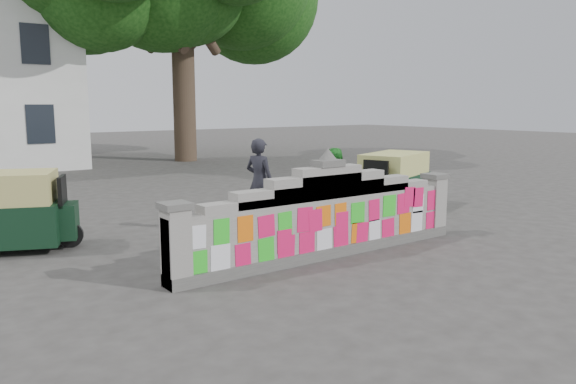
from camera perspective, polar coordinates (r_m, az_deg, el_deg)
name	(u,v)px	position (r m, az deg, el deg)	size (l,w,h in m)	color
ground	(327,256)	(10.52, 3.96, -6.53)	(100.00, 100.00, 0.00)	#383533
parapet_wall	(327,217)	(10.34, 4.03, -2.53)	(6.48, 0.44, 2.01)	#4C4C49
cyclist_bike	(260,210)	(12.09, -2.89, -1.86)	(0.72, 2.06, 1.08)	black
cyclist_rider	(260,193)	(12.02, -2.91, -0.09)	(0.67, 0.44, 1.84)	black
pedestrian	(336,188)	(12.89, 4.88, 0.44)	(0.88, 0.69, 1.81)	green
rickshaw_right	(393,180)	(15.50, 10.62, 1.25)	(2.77, 1.97, 1.49)	black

